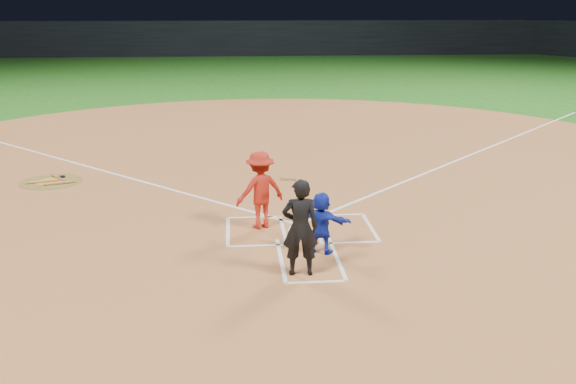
{
  "coord_description": "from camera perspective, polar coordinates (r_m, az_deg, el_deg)",
  "views": [
    {
      "loc": [
        -1.43,
        -13.29,
        4.84
      ],
      "look_at": [
        -0.3,
        -0.4,
        1.0
      ],
      "focal_mm": 40.0,
      "sensor_mm": 36.0,
      "label": 1
    }
  ],
  "objects": [
    {
      "name": "umpire",
      "position": [
        11.63,
        1.09,
        -3.17
      ],
      "size": [
        0.68,
        0.46,
        1.82
      ],
      "primitive_type": "imported",
      "rotation": [
        0.0,
        0.0,
        3.11
      ],
      "color": "black",
      "rests_on": "home_plate_dirt"
    },
    {
      "name": "on_deck_circle",
      "position": [
        19.13,
        -20.32,
        0.87
      ],
      "size": [
        1.7,
        1.7,
        0.01
      ],
      "primitive_type": "cylinder",
      "color": "brown",
      "rests_on": "home_plate_dirt"
    },
    {
      "name": "on_deck_logo",
      "position": [
        19.12,
        -20.32,
        0.89
      ],
      "size": [
        0.8,
        0.8,
        0.0
      ],
      "primitive_type": "cylinder",
      "color": "#C18E16",
      "rests_on": "on_deck_circle"
    },
    {
      "name": "catcher",
      "position": [
        12.73,
        2.98,
        -2.75
      ],
      "size": [
        1.22,
        0.83,
        1.26
      ],
      "primitive_type": "imported",
      "rotation": [
        0.0,
        0.0,
        2.71
      ],
      "color": "#162AB8",
      "rests_on": "home_plate_dirt"
    },
    {
      "name": "bat_weight_donut",
      "position": [
        19.44,
        -19.47,
        1.29
      ],
      "size": [
        0.19,
        0.19,
        0.05
      ],
      "primitive_type": "torus",
      "color": "black",
      "rests_on": "on_deck_circle"
    },
    {
      "name": "home_plate_dirt",
      "position": [
        19.94,
        -0.75,
        2.5
      ],
      "size": [
        28.0,
        28.0,
        0.01
      ],
      "primitive_type": "cylinder",
      "color": "#9B5D33",
      "rests_on": "ground"
    },
    {
      "name": "batter_at_plate",
      "position": [
        14.09,
        -2.48,
        0.18
      ],
      "size": [
        1.46,
        1.05,
        1.73
      ],
      "color": "#B01F13",
      "rests_on": "home_plate_dirt"
    },
    {
      "name": "stadium_wall_far",
      "position": [
        61.39,
        -3.77,
        13.48
      ],
      "size": [
        80.0,
        1.2,
        3.2
      ],
      "primitive_type": "cube",
      "color": "black",
      "rests_on": "ground"
    },
    {
      "name": "on_deck_bat_c",
      "position": [
        18.76,
        -19.68,
        0.76
      ],
      "size": [
        0.82,
        0.32,
        0.06
      ],
      "primitive_type": "cylinder",
      "rotation": [
        1.57,
        0.0,
        1.89
      ],
      "color": "#A46D3C",
      "rests_on": "on_deck_circle"
    },
    {
      "name": "home_plate",
      "position": [
        14.21,
        1.07,
        -3.3
      ],
      "size": [
        0.6,
        0.6,
        0.02
      ],
      "primitive_type": "cylinder",
      "rotation": [
        0.0,
        0.0,
        3.14
      ],
      "color": "silver",
      "rests_on": "home_plate_dirt"
    },
    {
      "name": "ground",
      "position": [
        14.22,
        1.07,
        -3.38
      ],
      "size": [
        120.0,
        120.0,
        0.0
      ],
      "primitive_type": "plane",
      "color": "#1C5916",
      "rests_on": "ground"
    },
    {
      "name": "on_deck_bat_a",
      "position": [
        19.31,
        -19.72,
        1.19
      ],
      "size": [
        0.57,
        0.7,
        0.06
      ],
      "primitive_type": "cylinder",
      "rotation": [
        1.57,
        0.0,
        0.66
      ],
      "color": "#936236",
      "rests_on": "on_deck_circle"
    },
    {
      "name": "on_deck_bat_b",
      "position": [
        19.08,
        -20.98,
        0.88
      ],
      "size": [
        0.82,
        0.32,
        0.06
      ],
      "primitive_type": "cylinder",
      "rotation": [
        1.57,
        0.0,
        -1.26
      ],
      "color": "#A8693D",
      "rests_on": "on_deck_circle"
    },
    {
      "name": "chalk_markings",
      "position": [
        19.25,
        -0.59,
        2.01
      ],
      "size": [
        28.35,
        17.32,
        0.01
      ],
      "color": "white",
      "rests_on": "home_plate_dirt"
    }
  ]
}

